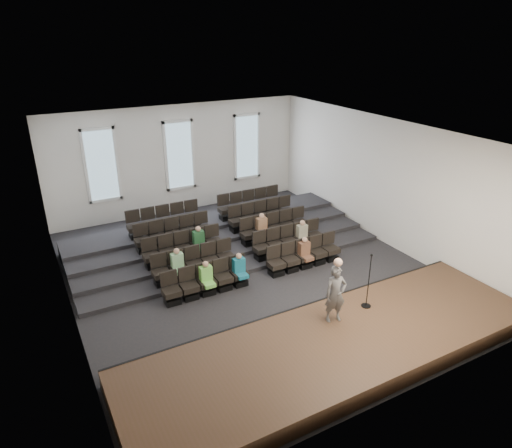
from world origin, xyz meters
The scene contains 14 objects.
ground centered at (0.00, 0.00, 0.00)m, with size 14.00×14.00×0.00m, color black.
ceiling centered at (0.00, 0.00, 5.01)m, with size 12.00×14.00×0.02m, color white.
wall_back centered at (0.00, 7.02, 2.50)m, with size 12.00×0.04×5.00m, color white.
wall_front centered at (0.00, -7.02, 2.50)m, with size 12.00×0.04×5.00m, color white.
wall_left centered at (-6.02, 0.00, 2.50)m, with size 0.04×14.00×5.00m, color white.
wall_right centered at (6.02, 0.00, 2.50)m, with size 0.04×14.00×5.00m, color white.
stage centered at (0.00, -5.10, 0.25)m, with size 11.80×3.60×0.50m, color #3F291B.
stage_lip centered at (0.00, -3.33, 0.25)m, with size 11.80×0.06×0.52m, color black.
risers centered at (0.00, 3.17, 0.20)m, with size 11.80×4.80×0.60m.
seating_rows centered at (0.00, 1.54, 0.68)m, with size 6.80×4.70×1.67m.
windows centered at (0.00, 6.95, 2.70)m, with size 8.44×0.10×3.24m.
audience centered at (-0.10, 0.30, 0.81)m, with size 5.45×2.64×1.10m.
speaker centered at (0.38, -4.33, 1.34)m, with size 0.62×0.40×1.69m, color #524F4E.
mic_stand centered at (1.66, -4.24, 1.02)m, with size 0.29×0.29×1.74m.
Camera 1 is at (-6.68, -12.76, 8.10)m, focal length 32.00 mm.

